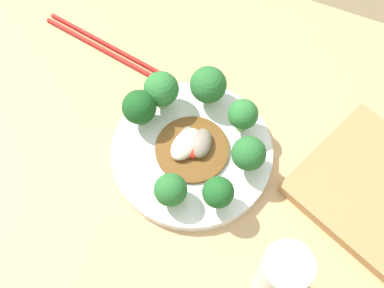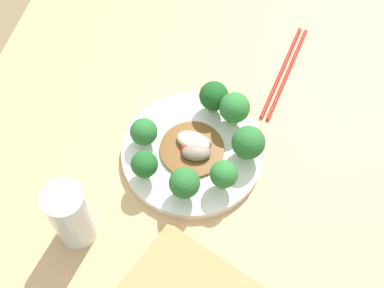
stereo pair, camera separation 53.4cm
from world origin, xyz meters
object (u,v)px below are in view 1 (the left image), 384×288
broccoli_northwest (161,90)px  cutting_board (383,196)px  broccoli_northeast (243,115)px  chopsticks (104,46)px  plate (192,153)px  broccoli_southeast (218,193)px  broccoli_south (171,190)px  stirfry_center (192,146)px  broccoli_west (139,108)px  broccoli_east (249,154)px  drinking_glass (281,278)px  broccoli_north (208,85)px

broccoli_northwest → cutting_board: broccoli_northwest is taller
broccoli_northeast → chopsticks: size_ratio=0.27×
plate → broccoli_southeast: broccoli_southeast is taller
broccoli_south → stirfry_center: broccoli_south is taller
broccoli_west → broccoli_south: 0.14m
broccoli_east → broccoli_northeast: 0.06m
broccoli_northwest → drinking_glass: drinking_glass is taller
broccoli_west → broccoli_north: bearing=44.1°
plate → chopsticks: bearing=149.7°
broccoli_northwest → broccoli_north: same height
broccoli_southeast → broccoli_east: broccoli_east is taller
stirfry_center → cutting_board: stirfry_center is taller
broccoli_west → cutting_board: bearing=4.5°
broccoli_southeast → chopsticks: 0.34m
broccoli_west → broccoli_east: broccoli_west is taller
broccoli_northwest → stirfry_center: (0.07, -0.05, -0.03)m
stirfry_center → broccoli_north: bearing=97.3°
broccoli_south → drinking_glass: bearing=-18.3°
broccoli_east → drinking_glass: (0.10, -0.15, 0.01)m
broccoli_east → stirfry_center: 0.09m
plate → cutting_board: cutting_board is taller
plate → broccoli_southeast: 0.10m
broccoli_southeast → broccoli_north: size_ratio=0.87×
broccoli_southeast → broccoli_northeast: size_ratio=0.96×
broccoli_north → broccoli_northeast: bearing=-21.8°
broccoli_east → broccoli_southeast: bearing=-104.0°
stirfry_center → chopsticks: size_ratio=0.47×
broccoli_northwest → broccoli_southeast: size_ratio=1.16×
plate → broccoli_west: 0.10m
broccoli_west → plate: bearing=-9.8°
broccoli_east → broccoli_northeast: broccoli_east is taller
broccoli_southeast → broccoli_west: size_ratio=0.91×
broccoli_northeast → stirfry_center: size_ratio=0.57×
plate → broccoli_north: (-0.01, 0.09, 0.05)m
broccoli_southeast → broccoli_west: 0.17m
broccoli_southeast → cutting_board: bearing=26.3°
broccoli_south → drinking_glass: 0.19m
broccoli_northwest → cutting_board: bearing=-1.7°
drinking_glass → broccoli_south: bearing=161.7°
broccoli_north → chopsticks: size_ratio=0.30×
cutting_board → drinking_glass: bearing=-118.5°
plate → broccoli_west: bearing=170.2°
plate → chopsticks: 0.25m
stirfry_center → chopsticks: 0.25m
broccoli_southeast → drinking_glass: 0.14m
broccoli_east → chopsticks: bearing=158.5°
broccoli_northwest → chopsticks: bearing=153.6°
broccoli_northwest → cutting_board: (0.35, -0.01, -0.05)m
broccoli_north → broccoli_south: 0.17m
stirfry_center → broccoli_northwest: bearing=143.6°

